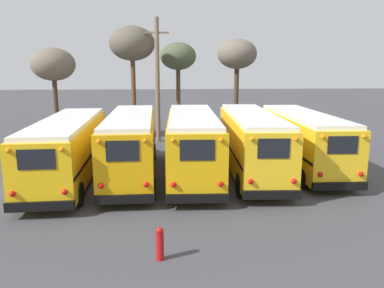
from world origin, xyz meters
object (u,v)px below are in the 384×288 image
at_px(school_bus_0, 68,147).
at_px(school_bus_3, 251,141).
at_px(bare_tree_3, 132,45).
at_px(bare_tree_0, 237,55).
at_px(bare_tree_2, 53,65).
at_px(fire_hydrant, 160,243).
at_px(school_bus_1, 131,143).
at_px(utility_pole, 157,80).
at_px(bare_tree_1, 178,58).
at_px(school_bus_4, 303,139).
at_px(school_bus_2, 192,143).

xyz_separation_m(school_bus_0, school_bus_3, (9.48, 0.41, 0.09)).
bearing_deg(bare_tree_3, bare_tree_0, 18.51).
distance_m(bare_tree_2, fire_hydrant, 21.43).
bearing_deg(bare_tree_3, fire_hydrant, -83.17).
relative_size(school_bus_1, utility_pole, 1.08).
height_order(school_bus_3, bare_tree_1, bare_tree_1).
relative_size(utility_pole, bare_tree_3, 1.06).
xyz_separation_m(bare_tree_1, fire_hydrant, (-1.26, -22.53, -5.93)).
bearing_deg(school_bus_4, school_bus_1, -173.05).
bearing_deg(bare_tree_3, school_bus_0, -102.41).
height_order(school_bus_4, utility_pole, utility_pole).
xyz_separation_m(bare_tree_2, fire_hydrant, (8.25, -19.06, -5.27)).
bearing_deg(bare_tree_2, school_bus_3, -37.79).
distance_m(school_bus_1, utility_pole, 10.12).
bearing_deg(school_bus_2, school_bus_0, -179.20).
bearing_deg(school_bus_3, school_bus_4, 16.34).
bearing_deg(bare_tree_1, bare_tree_0, -0.37).
bearing_deg(bare_tree_3, school_bus_3, -56.26).
xyz_separation_m(school_bus_1, fire_hydrant, (1.60, -8.78, -1.26)).
distance_m(school_bus_0, school_bus_4, 12.71).
bearing_deg(school_bus_0, bare_tree_2, 108.42).
distance_m(bare_tree_1, bare_tree_2, 10.14).
bearing_deg(school_bus_3, bare_tree_2, 142.21).
relative_size(school_bus_4, bare_tree_1, 1.30).
relative_size(school_bus_2, utility_pole, 1.08).
height_order(school_bus_1, bare_tree_3, bare_tree_3).
bearing_deg(school_bus_3, fire_hydrant, -117.62).
relative_size(school_bus_0, school_bus_1, 1.08).
bearing_deg(bare_tree_3, school_bus_1, -86.07).
bearing_deg(bare_tree_1, school_bus_2, -88.78).
height_order(school_bus_0, bare_tree_2, bare_tree_2).
distance_m(school_bus_4, bare_tree_2, 18.97).
bearing_deg(school_bus_4, bare_tree_3, 136.67).
relative_size(school_bus_3, school_bus_4, 1.03).
height_order(school_bus_4, bare_tree_1, bare_tree_1).
relative_size(bare_tree_0, fire_hydrant, 7.79).
distance_m(bare_tree_0, bare_tree_1, 5.11).
xyz_separation_m(school_bus_4, utility_pole, (-8.30, 8.45, 3.04)).
xyz_separation_m(utility_pole, bare_tree_3, (-1.92, 1.19, 2.60)).
bearing_deg(utility_pole, school_bus_1, -96.97).
bearing_deg(bare_tree_1, bare_tree_2, -159.98).
xyz_separation_m(school_bus_2, bare_tree_1, (-0.29, 13.84, 4.66)).
relative_size(school_bus_4, utility_pole, 1.08).
bearing_deg(utility_pole, fire_hydrant, -88.67).
distance_m(utility_pole, bare_tree_2, 7.92).
xyz_separation_m(school_bus_2, bare_tree_3, (-3.90, 10.89, 5.55)).
distance_m(school_bus_4, bare_tree_1, 14.99).
height_order(school_bus_2, school_bus_3, school_bus_2).
height_order(bare_tree_1, bare_tree_3, bare_tree_3).
distance_m(utility_pole, fire_hydrant, 18.87).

